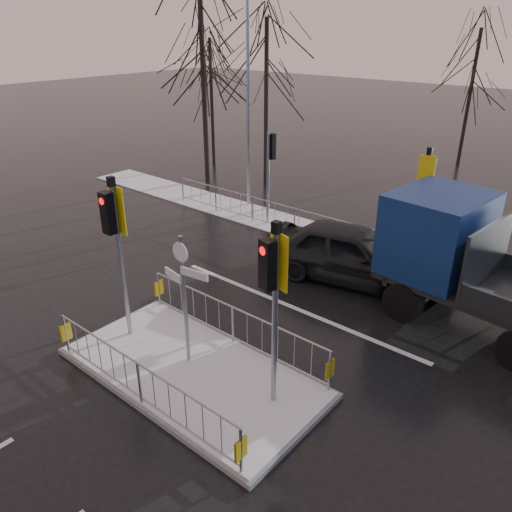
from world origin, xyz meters
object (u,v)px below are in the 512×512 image
Objects in this scene: car_far_lane at (351,253)px; street_lamp_left at (249,97)px; traffic_island at (191,360)px; flatbed_truck at (472,261)px.

car_far_lane is 8.34m from street_lamp_left.
traffic_island is 6.28m from car_far_lane.
street_lamp_left reaches higher than car_far_lane.
street_lamp_left is at bearing 161.84° from flatbed_truck.
flatbed_truck is 0.88× the size of street_lamp_left.
flatbed_truck is at bearing -18.16° from street_lamp_left.
flatbed_truck reaches higher than car_far_lane.
street_lamp_left is (-6.78, 3.24, 3.61)m from car_far_lane.
traffic_island is 12.17m from street_lamp_left.
car_far_lane is 0.63× the size of street_lamp_left.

